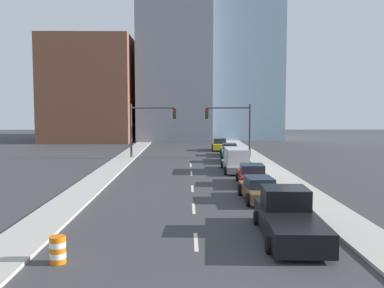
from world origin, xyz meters
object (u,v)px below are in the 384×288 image
Objects in this scene: traffic_signal_left at (145,123)px; sedan_red at (252,175)px; sedan_teal at (231,155)px; box_truck_gray at (236,160)px; traffic_barrel at (58,250)px; sedan_silver at (229,150)px; sedan_brown at (259,190)px; traffic_signal_right at (236,123)px; sedan_yellow at (220,145)px; pickup_truck_black at (288,218)px.

traffic_signal_left reaches higher than sedan_red.
traffic_signal_left reaches higher than sedan_teal.
box_truck_gray is (-0.42, 6.22, 0.30)m from sedan_red.
traffic_barrel is 0.21× the size of sedan_teal.
sedan_teal is (9.00, -3.18, -3.16)m from traffic_signal_left.
box_truck_gray is at bearing 68.09° from traffic_barrel.
sedan_silver is (0.24, 18.71, -0.02)m from sedan_red.
box_truck_gray reaches higher than sedan_brown.
traffic_signal_right is 16.42m from sedan_red.
sedan_yellow is (-0.64, 6.10, 0.07)m from sedan_silver.
sedan_brown is (8.73, -21.34, -3.20)m from traffic_signal_left.
sedan_silver is (0.60, 31.02, -0.15)m from pickup_truck_black.
sedan_brown is at bearing 92.87° from pickup_truck_black.
traffic_signal_right reaches higher than sedan_brown.
sedan_red is at bearing 90.92° from pickup_truck_black.
sedan_teal reaches higher than sedan_brown.
pickup_truck_black is at bearing -88.89° from sedan_silver.
traffic_signal_left is 23.28m from sedan_brown.
sedan_red is (9.09, 15.34, 0.18)m from traffic_barrel.
sedan_silver is (0.63, 23.95, -0.01)m from sedan_brown.
traffic_barrel is 23.24m from box_truck_gray.
traffic_barrel is 29.64m from sedan_teal.
sedan_teal is at bearing -19.49° from traffic_signal_left.
pickup_truck_black is (8.73, 3.03, 0.31)m from traffic_barrel.
traffic_signal_left is 1.24× the size of sedan_brown.
sedan_silver is at bearing 86.74° from sedan_brown.
traffic_signal_right is 9.33m from sedan_yellow.
box_truck_gray is at bearing 96.81° from sedan_red.
box_truck_gray reaches higher than traffic_barrel.
traffic_signal_left is at bearing 162.48° from sedan_teal.
traffic_signal_right is at bearing 0.00° from traffic_signal_left.
sedan_brown is at bearing -86.96° from sedan_yellow.
traffic_signal_left is at bearing 131.64° from box_truck_gray.
sedan_teal reaches higher than sedan_silver.
traffic_signal_right is at bearing 90.44° from sedan_red.
sedan_red is at bearing -85.89° from box_truck_gray.
sedan_red is (-0.70, -16.09, -3.19)m from traffic_signal_right.
traffic_signal_right is 6.14× the size of traffic_barrel.
sedan_brown is (-0.03, 7.06, -0.15)m from pickup_truck_black.
pickup_truck_black is 1.44× the size of sedan_teal.
sedan_red reaches higher than sedan_silver.
traffic_signal_right is 1.24× the size of sedan_brown.
traffic_barrel is at bearing -111.66° from box_truck_gray.
box_truck_gray is at bearing -90.53° from sedan_teal.
sedan_silver is (9.33, 34.04, 0.16)m from traffic_barrel.
sedan_brown is at bearing -89.30° from sedan_silver.
box_truck_gray is at bearing 92.78° from pickup_truck_black.
sedan_teal is 0.97× the size of sedan_silver.
pickup_truck_black is 25.22m from sedan_teal.
traffic_barrel is (0.03, -31.43, -3.37)m from traffic_signal_left.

